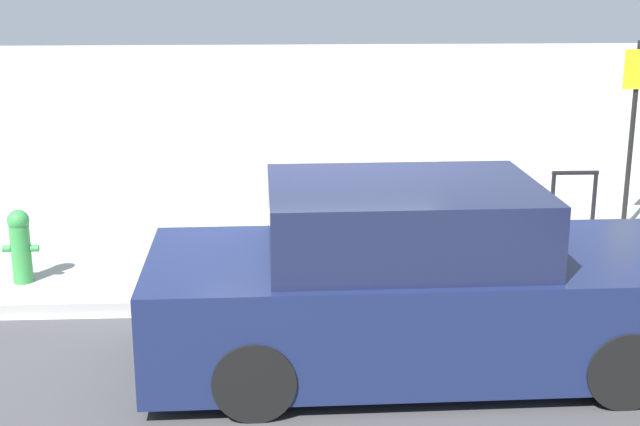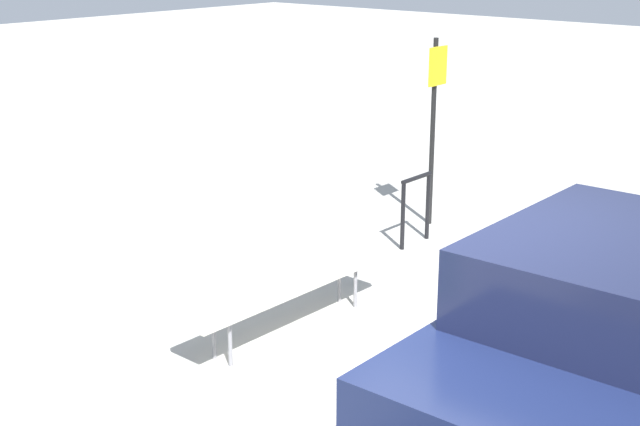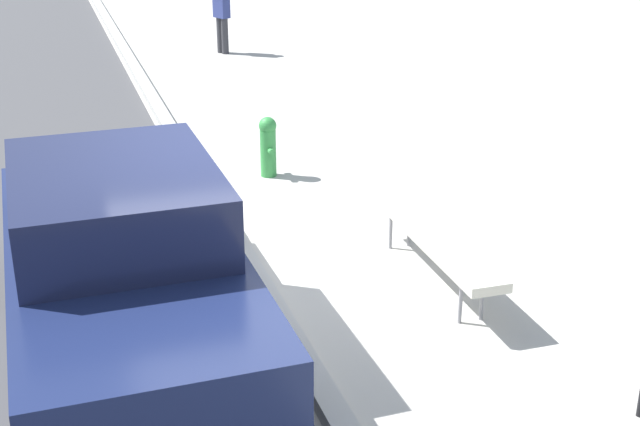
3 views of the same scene
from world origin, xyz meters
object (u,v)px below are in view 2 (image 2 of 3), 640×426
at_px(bench, 289,285).
at_px(bike_rack, 416,203).
at_px(parked_car_near, 616,340).
at_px(sign_post, 434,114).

bearing_deg(bench, bike_rack, 11.46).
distance_m(bench, parked_car_near, 2.91).
height_order(bench, bike_rack, bike_rack).
height_order(bench, sign_post, sign_post).
xyz_separation_m(bike_rack, sign_post, (0.76, 0.29, 0.88)).
relative_size(bike_rack, sign_post, 0.36).
bearing_deg(sign_post, bike_rack, -158.74).
bearing_deg(sign_post, parked_car_near, -130.41).
xyz_separation_m(sign_post, parked_car_near, (-3.14, -3.69, -0.70)).
bearing_deg(parked_car_near, bench, 95.72).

